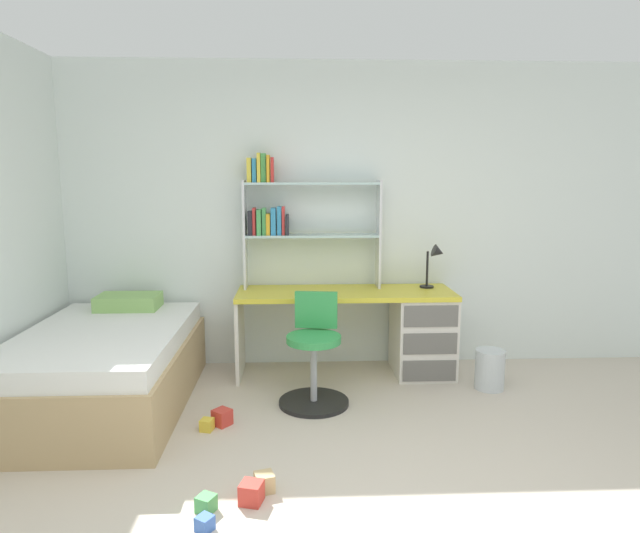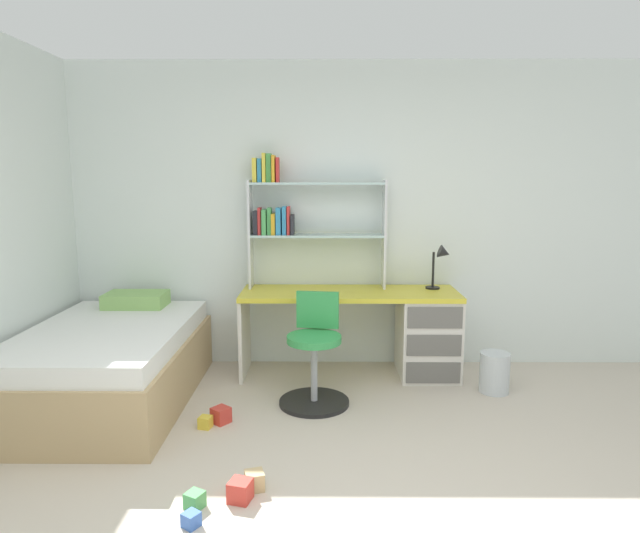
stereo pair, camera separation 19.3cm
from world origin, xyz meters
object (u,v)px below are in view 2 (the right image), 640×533
(desk, at_px, (406,328))
(toy_block_green_0, at_px, (195,500))
(desk_lamp, at_px, (442,260))
(toy_block_yellow_3, at_px, (205,422))
(bed_platform, at_px, (109,364))
(toy_block_natural_2, at_px, (254,481))
(toy_block_red_1, at_px, (221,415))
(toy_block_blue_4, at_px, (191,520))
(swivel_chair, at_px, (315,360))
(waste_bin, at_px, (495,372))
(toy_block_red_5, at_px, (240,491))
(bookshelf_hutch, at_px, (296,212))

(desk, xyz_separation_m, toy_block_green_0, (-1.35, -1.94, -0.36))
(desk_lamp, relative_size, toy_block_yellow_3, 4.80)
(desk_lamp, distance_m, bed_platform, 2.76)
(toy_block_green_0, bearing_deg, toy_block_natural_2, 31.23)
(toy_block_red_1, xyz_separation_m, toy_block_blue_4, (0.07, -1.14, -0.02))
(desk, xyz_separation_m, desk_lamp, (0.30, 0.08, 0.57))
(desk, height_order, swivel_chair, swivel_chair)
(waste_bin, relative_size, toy_block_blue_4, 4.35)
(desk, height_order, toy_block_red_5, desk)
(desk, relative_size, toy_block_natural_2, 18.37)
(bed_platform, distance_m, toy_block_blue_4, 1.79)
(desk, xyz_separation_m, bed_platform, (-2.29, -0.60, -0.12))
(desk, height_order, toy_block_yellow_3, desk)
(desk, bearing_deg, bed_platform, -165.34)
(toy_block_blue_4, bearing_deg, swivel_chair, 68.98)
(toy_block_red_1, bearing_deg, toy_block_red_5, -73.53)
(toy_block_green_0, bearing_deg, toy_block_blue_4, -83.29)
(desk_lamp, relative_size, toy_block_blue_4, 5.26)
(toy_block_blue_4, bearing_deg, toy_block_red_5, 46.92)
(bookshelf_hutch, xyz_separation_m, toy_block_red_1, (-0.47, -1.13, -1.32))
(desk, distance_m, toy_block_yellow_3, 1.85)
(desk_lamp, xyz_separation_m, swivel_chair, (-1.06, -0.68, -0.65))
(waste_bin, height_order, toy_block_blue_4, waste_bin)
(desk_lamp, relative_size, toy_block_green_0, 4.55)
(toy_block_blue_4, bearing_deg, toy_block_green_0, 96.71)
(waste_bin, xyz_separation_m, toy_block_red_1, (-2.04, -0.57, -0.10))
(toy_block_green_0, height_order, toy_block_blue_4, toy_block_green_0)
(bed_platform, xyz_separation_m, toy_block_green_0, (0.94, -1.34, -0.25))
(waste_bin, bearing_deg, toy_block_yellow_3, -163.09)
(toy_block_red_1, bearing_deg, bookshelf_hutch, 67.42)
(toy_block_red_1, bearing_deg, toy_block_blue_4, -86.61)
(toy_block_green_0, relative_size, toy_block_yellow_3, 1.06)
(toy_block_red_5, bearing_deg, bookshelf_hutch, 84.50)
(swivel_chair, relative_size, toy_block_blue_4, 11.21)
(toy_block_blue_4, bearing_deg, desk_lamp, 53.10)
(bookshelf_hutch, distance_m, desk_lamp, 1.29)
(swivel_chair, height_order, toy_block_yellow_3, swivel_chair)
(swivel_chair, height_order, waste_bin, swivel_chair)
(bookshelf_hutch, distance_m, toy_block_red_1, 1.80)
(bed_platform, bearing_deg, toy_block_red_5, -47.65)
(toy_block_red_1, relative_size, toy_block_yellow_3, 1.35)
(toy_block_green_0, xyz_separation_m, toy_block_blue_4, (0.02, -0.15, -0.01))
(toy_block_red_1, xyz_separation_m, toy_block_yellow_3, (-0.09, -0.08, -0.01))
(desk, height_order, bookshelf_hutch, bookshelf_hutch)
(desk, height_order, toy_block_natural_2, desk)
(bed_platform, height_order, toy_block_blue_4, bed_platform)
(swivel_chair, xyz_separation_m, toy_block_yellow_3, (-0.73, -0.43, -0.29))
(swivel_chair, bearing_deg, bookshelf_hutch, 102.23)
(waste_bin, bearing_deg, bookshelf_hutch, 160.31)
(toy_block_red_1, height_order, toy_block_red_5, toy_block_red_5)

